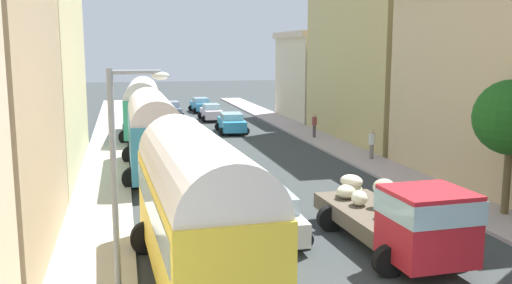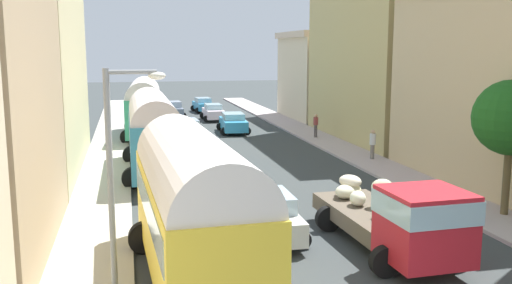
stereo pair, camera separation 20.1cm
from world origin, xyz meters
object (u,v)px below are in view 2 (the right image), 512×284
at_px(car_0, 233,123).
at_px(car_1, 213,112).
at_px(pedestrian_2, 373,143).
at_px(car_4, 186,130).
at_px(parked_bus_2, 144,105).
at_px(cargo_truck_0, 399,217).
at_px(car_3, 270,216).
at_px(streetlamp_near, 118,163).
at_px(car_5, 173,110).
at_px(car_2, 203,105).
at_px(parked_bus_0, 194,201).
at_px(pedestrian_0, 316,125).
at_px(parked_bus_1, 153,129).

bearing_deg(car_0, car_1, 92.70).
xyz_separation_m(car_0, pedestrian_2, (5.72, -12.83, 0.28)).
distance_m(car_1, car_4, 11.73).
height_order(parked_bus_2, cargo_truck_0, parked_bus_2).
relative_size(car_3, streetlamp_near, 0.67).
bearing_deg(car_5, car_1, -40.84).
bearing_deg(car_2, parked_bus_0, -97.87).
relative_size(parked_bus_0, car_2, 2.28).
bearing_deg(parked_bus_2, streetlamp_near, -93.08).
bearing_deg(streetlamp_near, car_0, 73.72).
height_order(car_3, pedestrian_2, pedestrian_2).
height_order(cargo_truck_0, streetlamp_near, streetlamp_near).
bearing_deg(car_2, car_5, -128.91).
bearing_deg(pedestrian_0, streetlamp_near, -119.53).
bearing_deg(cargo_truck_0, parked_bus_1, 116.37).
xyz_separation_m(cargo_truck_0, car_0, (-0.10, 27.07, -0.52)).
bearing_deg(car_4, car_5, 89.01).
xyz_separation_m(parked_bus_2, pedestrian_0, (11.87, -3.52, -1.33)).
height_order(cargo_truck_0, car_2, cargo_truck_0).
height_order(parked_bus_0, parked_bus_1, parked_bus_0).
bearing_deg(car_4, cargo_truck_0, -80.32).
bearing_deg(streetlamp_near, car_2, 79.66).
xyz_separation_m(car_0, car_4, (-3.95, -3.34, 0.01)).
relative_size(parked_bus_2, pedestrian_0, 5.07).
bearing_deg(car_4, pedestrian_2, -44.45).
relative_size(parked_bus_1, car_5, 2.58).
distance_m(parked_bus_0, pedestrian_0, 25.84).
distance_m(car_0, car_1, 7.84).
height_order(car_5, streetlamp_near, streetlamp_near).
height_order(car_1, car_5, car_5).
relative_size(car_5, streetlamp_near, 0.62).
distance_m(parked_bus_1, car_1, 22.20).
distance_m(car_5, pedestrian_0, 17.57).
bearing_deg(car_4, car_2, 78.83).
xyz_separation_m(parked_bus_0, parked_bus_1, (-0.45, 14.22, 0.01)).
bearing_deg(car_0, parked_bus_0, -102.71).
bearing_deg(pedestrian_0, car_2, 105.91).
xyz_separation_m(parked_bus_1, pedestrian_2, (12.40, 0.57, -1.28)).
bearing_deg(streetlamp_near, pedestrian_0, 60.47).
height_order(car_2, streetlamp_near, streetlamp_near).
relative_size(parked_bus_1, pedestrian_0, 5.25).
distance_m(parked_bus_0, cargo_truck_0, 6.43).
bearing_deg(pedestrian_0, car_1, 114.22).
xyz_separation_m(parked_bus_0, streetlamp_near, (-1.94, -0.36, 1.21)).
bearing_deg(car_3, parked_bus_0, -132.69).
height_order(parked_bus_2, car_5, parked_bus_2).
xyz_separation_m(car_1, pedestrian_0, (5.52, -12.28, 0.28)).
relative_size(car_1, streetlamp_near, 0.65).
distance_m(car_3, streetlamp_near, 6.62).
height_order(parked_bus_1, car_1, parked_bus_1).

